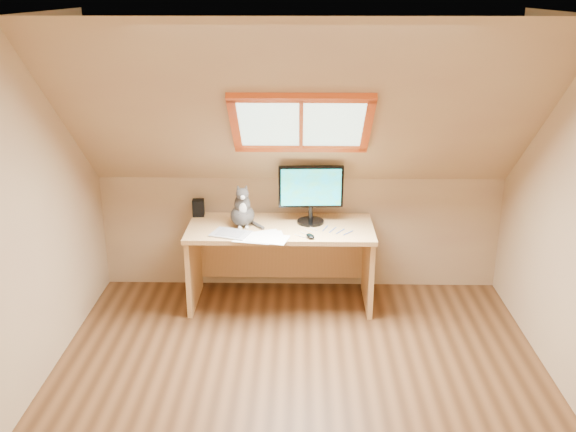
{
  "coord_description": "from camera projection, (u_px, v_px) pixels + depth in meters",
  "views": [
    {
      "loc": [
        -0.0,
        -3.55,
        2.55
      ],
      "look_at": [
        -0.09,
        1.0,
        0.92
      ],
      "focal_mm": 40.0,
      "sensor_mm": 36.0,
      "label": 1
    }
  ],
  "objects": [
    {
      "name": "papers",
      "position": [
        259.0,
        237.0,
        5.03
      ],
      "size": [
        0.35,
        0.3,
        0.01
      ],
      "color": "white",
      "rests_on": "desk"
    },
    {
      "name": "mouse",
      "position": [
        310.0,
        236.0,
        5.02
      ],
      "size": [
        0.09,
        0.12,
        0.03
      ],
      "primitive_type": "ellipsoid",
      "rotation": [
        0.0,
        0.0,
        0.4
      ],
      "color": "black",
      "rests_on": "desk"
    },
    {
      "name": "graphics_tablet",
      "position": [
        231.0,
        234.0,
        5.09
      ],
      "size": [
        0.35,
        0.29,
        0.01
      ],
      "primitive_type": "cube",
      "rotation": [
        0.0,
        0.0,
        -0.32
      ],
      "color": "#B2B2B7",
      "rests_on": "desk"
    },
    {
      "name": "room_shell",
      "position": [
        301.0,
        197.0,
        3.63
      ],
      "size": [
        3.52,
        3.52,
        2.41
      ],
      "color": "tan",
      "rests_on": "ground"
    },
    {
      "name": "cables",
      "position": [
        325.0,
        231.0,
        5.15
      ],
      "size": [
        0.51,
        0.26,
        0.01
      ],
      "color": "silver",
      "rests_on": "desk"
    },
    {
      "name": "desk_speaker",
      "position": [
        198.0,
        208.0,
        5.5
      ],
      "size": [
        0.11,
        0.11,
        0.14
      ],
      "primitive_type": "cube",
      "rotation": [
        0.0,
        0.0,
        0.09
      ],
      "color": "black",
      "rests_on": "desk"
    },
    {
      "name": "monitor",
      "position": [
        311.0,
        191.0,
        5.25
      ],
      "size": [
        0.53,
        0.22,
        0.49
      ],
      "color": "black",
      "rests_on": "desk"
    },
    {
      "name": "desk",
      "position": [
        281.0,
        248.0,
        5.41
      ],
      "size": [
        1.53,
        0.67,
        0.7
      ],
      "color": "tan",
      "rests_on": "ground"
    },
    {
      "name": "cat",
      "position": [
        242.0,
        211.0,
        5.24
      ],
      "size": [
        0.23,
        0.27,
        0.37
      ],
      "color": "#423D3A",
      "rests_on": "desk"
    },
    {
      "name": "ground",
      "position": [
        299.0,
        400.0,
        4.2
      ],
      "size": [
        3.5,
        3.5,
        0.0
      ],
      "primitive_type": "plane",
      "color": "brown",
      "rests_on": "ground"
    }
  ]
}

